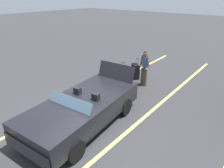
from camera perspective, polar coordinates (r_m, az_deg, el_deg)
name	(u,v)px	position (r m, az deg, el deg)	size (l,w,h in m)	color
ground_plane	(84,124)	(6.69, -8.05, -11.46)	(80.00, 80.00, 0.00)	#333335
lot_line_near	(58,110)	(7.61, -15.24, -7.28)	(18.00, 0.12, 0.01)	#EAE066
lot_line_mid	(116,142)	(5.98, 1.06, -16.32)	(18.00, 0.12, 0.01)	#EAE066
convertible_car	(79,112)	(6.24, -9.56, -7.93)	(4.30, 2.18, 1.53)	black
suitcase_large_black	(135,71)	(9.96, 6.73, 3.64)	(0.51, 0.55, 1.03)	black
suitcase_medium_bright	(122,76)	(9.55, 2.86, 2.46)	(0.34, 0.45, 0.96)	red
duffel_bag	(131,88)	(8.66, 5.36, -1.16)	(0.62, 0.69, 0.34)	#19723F
traveler_person	(145,66)	(9.05, 9.38, 5.06)	(0.30, 0.60, 1.65)	#4C3F2D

